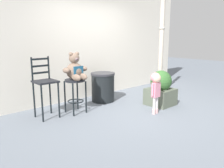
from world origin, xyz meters
The scene contains 9 objects.
ground_plane centered at (0.00, 0.00, 0.00)m, with size 24.00×24.00×0.00m, color slate.
building_wall centered at (0.00, 1.78, 1.81)m, with size 7.16×0.30×3.63m, color silver.
bar_stool_with_teddy centered at (-1.01, 0.78, 0.52)m, with size 0.42×0.42×0.71m.
teddy_bear centered at (-1.01, 0.75, 0.92)m, with size 0.53×0.48×0.56m.
child_walking centered at (0.16, -0.38, 0.62)m, with size 0.27×0.22×0.86m.
trash_bin centered at (-0.02, 1.06, 0.36)m, with size 0.59×0.59×0.71m.
lamppost centered at (1.57, 0.52, 1.24)m, with size 0.29×0.29×3.09m.
bar_chair_empty centered at (-1.59, 0.95, 0.67)m, with size 0.41×0.41×1.19m.
planter_with_shrub centered at (0.76, -0.09, 0.37)m, with size 0.57×0.57×0.81m.
Camera 1 is at (-3.54, -3.09, 1.56)m, focal length 36.38 mm.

